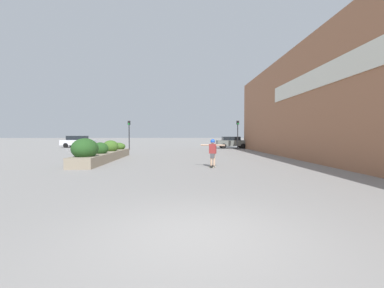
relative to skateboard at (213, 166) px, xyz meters
name	(u,v)px	position (x,y,z in m)	size (l,w,h in m)	color
ground_plane	(197,235)	(-1.40, -9.32, -0.07)	(300.00, 300.00, 0.00)	gray
building_wall_right	(325,96)	(6.73, 1.10, 3.99)	(0.67, 36.55, 8.10)	#9E6647
planter_box	(103,153)	(-6.92, 3.55, 0.49)	(1.44, 9.42, 1.57)	gray
skateboard	(213,166)	(0.00, 0.00, 0.00)	(0.43, 0.68, 0.10)	black
skateboarder	(213,150)	(0.00, 0.00, 0.89)	(1.27, 0.56, 1.43)	tan
car_leftmost	(299,141)	(15.37, 22.92, 0.79)	(4.41, 1.98, 1.64)	maroon
car_center_left	(232,142)	(4.89, 19.63, 0.74)	(4.04, 1.93, 1.52)	slate
car_center_right	(78,141)	(-16.21, 22.86, 0.77)	(4.48, 2.07, 1.62)	silver
traffic_light_left	(129,130)	(-7.74, 16.04, 2.24)	(0.28, 0.30, 3.38)	black
traffic_light_right	(238,130)	(4.93, 16.33, 2.27)	(0.28, 0.30, 3.44)	black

